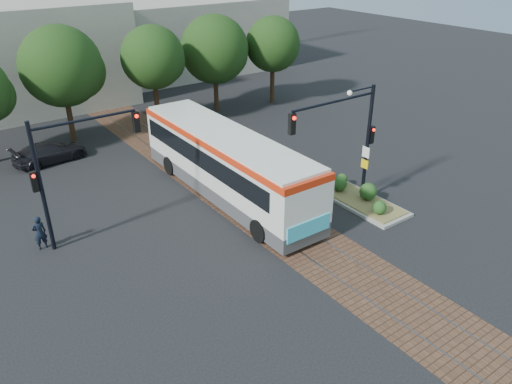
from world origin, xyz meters
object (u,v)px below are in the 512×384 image
Objects in this scene: city_bus at (226,161)px; officer at (40,233)px; traffic_island at (360,196)px; signal_pole_main at (352,131)px; signal_pole_left at (65,164)px; parked_car at (50,152)px.

city_bus reaches higher than officer.
traffic_island is 15.64m from officer.
signal_pole_main is 3.69× the size of officer.
signal_pole_main reaches higher than city_bus.
signal_pole_left is at bearing 159.64° from traffic_island.
city_bus is 9.64m from officer.
signal_pole_main is (4.21, -4.71, 2.18)m from city_bus.
parked_car is at bearing 127.93° from traffic_island.
traffic_island is 3.95m from signal_pole_main.
traffic_island is 18.90m from parked_car.
officer is at bearing 155.23° from parked_car.
parked_car is at bearing -111.27° from officer.
signal_pole_main is at bearing 174.64° from traffic_island.
signal_pole_main is at bearing -21.45° from signal_pole_left.
signal_pole_main is 18.59m from parked_car.
city_bus is 2.21× the size of signal_pole_main.
officer is at bearing 167.30° from signal_pole_left.
parked_car is at bearing 81.09° from signal_pole_left.
signal_pole_left reaches higher than traffic_island.
signal_pole_main reaches higher than officer.
parked_car reaches higher than traffic_island.
city_bus is at bearing 131.81° from signal_pole_main.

